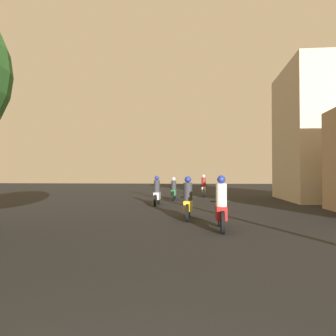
% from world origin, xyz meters
% --- Properties ---
extents(motorcycle_red, '(0.60, 1.91, 1.61)m').
position_xyz_m(motorcycle_red, '(0.94, 8.44, 0.64)').
color(motorcycle_red, black).
rests_on(motorcycle_red, ground_plane).
extents(motorcycle_yellow, '(0.60, 1.96, 1.58)m').
position_xyz_m(motorcycle_yellow, '(-0.13, 10.72, 0.63)').
color(motorcycle_yellow, black).
rests_on(motorcycle_yellow, ground_plane).
extents(motorcycle_silver, '(0.60, 1.97, 1.58)m').
position_xyz_m(motorcycle_silver, '(-2.00, 16.20, 0.63)').
color(motorcycle_silver, black).
rests_on(motorcycle_silver, ground_plane).
extents(motorcycle_green, '(0.60, 1.99, 1.48)m').
position_xyz_m(motorcycle_green, '(-1.38, 19.93, 0.60)').
color(motorcycle_green, black).
rests_on(motorcycle_green, ground_plane).
extents(motorcycle_white, '(0.60, 2.08, 1.65)m').
position_xyz_m(motorcycle_white, '(0.59, 23.55, 0.66)').
color(motorcycle_white, black).
rests_on(motorcycle_white, ground_plane).
extents(building_right_far, '(5.43, 6.94, 8.54)m').
position_xyz_m(building_right_far, '(8.45, 20.48, 4.27)').
color(building_right_far, beige).
rests_on(building_right_far, ground_plane).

